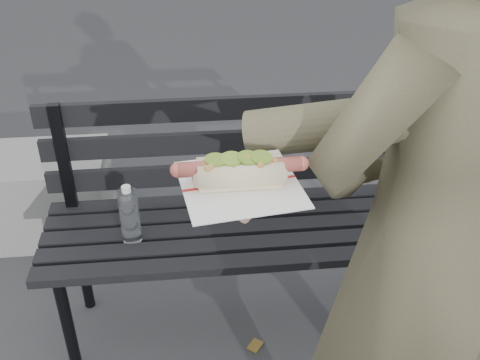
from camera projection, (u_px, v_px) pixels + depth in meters
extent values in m
cylinder|color=black|center=(69.00, 328.00, 1.88)|extent=(0.04, 0.04, 0.45)
cylinder|color=black|center=(82.00, 262.00, 2.16)|extent=(0.04, 0.04, 0.45)
cylinder|color=black|center=(453.00, 299.00, 1.99)|extent=(0.04, 0.04, 0.45)
cylinder|color=black|center=(417.00, 240.00, 2.28)|extent=(0.04, 0.04, 0.45)
cube|color=black|center=(269.00, 262.00, 1.80)|extent=(1.50, 0.07, 0.03)
cube|color=black|center=(265.00, 244.00, 1.88)|extent=(1.50, 0.07, 0.03)
cube|color=black|center=(261.00, 228.00, 1.95)|extent=(1.50, 0.07, 0.03)
cube|color=black|center=(258.00, 213.00, 2.03)|extent=(1.50, 0.07, 0.03)
cube|color=black|center=(255.00, 199.00, 2.10)|extent=(1.50, 0.07, 0.03)
cube|color=black|center=(64.00, 160.00, 1.94)|extent=(0.04, 0.03, 0.42)
cube|color=black|center=(436.00, 141.00, 2.06)|extent=(0.04, 0.03, 0.42)
cube|color=black|center=(254.00, 171.00, 2.07)|extent=(1.50, 0.02, 0.08)
cube|color=black|center=(255.00, 140.00, 2.00)|extent=(1.50, 0.02, 0.08)
cube|color=black|center=(255.00, 107.00, 1.93)|extent=(1.50, 0.02, 0.08)
cylinder|color=white|center=(130.00, 216.00, 1.82)|extent=(0.06, 0.06, 0.19)
cylinder|color=white|center=(126.00, 189.00, 1.77)|extent=(0.03, 0.03, 0.02)
imported|color=#4F4734|center=(427.00, 245.00, 1.20)|extent=(0.76, 0.63, 1.77)
cylinder|color=#4F4734|center=(383.00, 119.00, 1.00)|extent=(0.51, 0.23, 0.19)
cylinder|color=#D8A384|center=(263.00, 186.00, 0.94)|extent=(0.09, 0.08, 0.07)
ellipsoid|color=#D8A384|center=(240.00, 193.00, 0.93)|extent=(0.10, 0.11, 0.03)
cylinder|color=#D8A384|center=(208.00, 204.00, 0.90)|extent=(0.05, 0.02, 0.02)
cylinder|color=#D8A384|center=(207.00, 197.00, 0.91)|extent=(0.05, 0.02, 0.02)
cylinder|color=#D8A384|center=(206.00, 190.00, 0.93)|extent=(0.05, 0.02, 0.02)
cylinder|color=#D8A384|center=(206.00, 184.00, 0.95)|extent=(0.05, 0.02, 0.02)
cylinder|color=#D8A384|center=(250.00, 211.00, 0.88)|extent=(0.04, 0.05, 0.02)
cube|color=white|center=(240.00, 184.00, 0.92)|extent=(0.21, 0.21, 0.00)
cube|color=#B21E1E|center=(240.00, 183.00, 0.92)|extent=(0.19, 0.03, 0.00)
cylinder|color=#B85046|center=(240.00, 167.00, 0.90)|extent=(0.20, 0.02, 0.02)
sphere|color=#B85046|center=(178.00, 170.00, 0.89)|extent=(0.03, 0.02, 0.02)
sphere|color=#B85046|center=(301.00, 164.00, 0.91)|extent=(0.03, 0.02, 0.02)
sphere|color=#9E6B2D|center=(211.00, 168.00, 0.88)|extent=(0.01, 0.01, 0.01)
sphere|color=#9E6B2D|center=(215.00, 163.00, 0.89)|extent=(0.01, 0.01, 0.01)
sphere|color=#9E6B2D|center=(273.00, 160.00, 0.90)|extent=(0.01, 0.01, 0.01)
sphere|color=#9E6B2D|center=(228.00, 160.00, 0.91)|extent=(0.01, 0.01, 0.01)
sphere|color=#9E6B2D|center=(234.00, 168.00, 0.88)|extent=(0.01, 0.01, 0.01)
sphere|color=#9E6B2D|center=(251.00, 163.00, 0.91)|extent=(0.01, 0.01, 0.01)
sphere|color=#9E6B2D|center=(278.00, 162.00, 0.91)|extent=(0.01, 0.01, 0.01)
sphere|color=#9E6B2D|center=(211.00, 165.00, 0.90)|extent=(0.01, 0.01, 0.01)
sphere|color=#9E6B2D|center=(233.00, 167.00, 0.89)|extent=(0.01, 0.01, 0.01)
sphere|color=#9E6B2D|center=(216.00, 162.00, 0.91)|extent=(0.01, 0.01, 0.01)
sphere|color=#9E6B2D|center=(241.00, 162.00, 0.90)|extent=(0.01, 0.01, 0.01)
sphere|color=#9E6B2D|center=(275.00, 160.00, 0.90)|extent=(0.01, 0.01, 0.01)
sphere|color=#9E6B2D|center=(207.00, 167.00, 0.89)|extent=(0.01, 0.01, 0.01)
sphere|color=#9E6B2D|center=(260.00, 165.00, 0.88)|extent=(0.01, 0.01, 0.01)
sphere|color=#9E6B2D|center=(206.00, 167.00, 0.88)|extent=(0.01, 0.01, 0.01)
sphere|color=#9E6B2D|center=(206.00, 163.00, 0.90)|extent=(0.01, 0.01, 0.01)
sphere|color=#9E6B2D|center=(245.00, 155.00, 0.91)|extent=(0.01, 0.01, 0.01)
sphere|color=#9E6B2D|center=(208.00, 169.00, 0.88)|extent=(0.01, 0.01, 0.01)
sphere|color=#9E6B2D|center=(223.00, 167.00, 0.89)|extent=(0.01, 0.01, 0.01)
sphere|color=#9E6B2D|center=(250.00, 156.00, 0.92)|extent=(0.01, 0.01, 0.01)
sphere|color=#9E6B2D|center=(257.00, 162.00, 0.91)|extent=(0.01, 0.01, 0.01)
sphere|color=#9E6B2D|center=(244.00, 162.00, 0.89)|extent=(0.01, 0.01, 0.01)
sphere|color=#9E6B2D|center=(249.00, 159.00, 0.90)|extent=(0.01, 0.01, 0.01)
sphere|color=#9E6B2D|center=(215.00, 162.00, 0.90)|extent=(0.01, 0.01, 0.01)
sphere|color=#9E6B2D|center=(267.00, 159.00, 0.91)|extent=(0.01, 0.01, 0.01)
sphere|color=#9E6B2D|center=(223.00, 157.00, 0.91)|extent=(0.01, 0.01, 0.01)
sphere|color=#9E6B2D|center=(246.00, 158.00, 0.91)|extent=(0.01, 0.01, 0.01)
sphere|color=#9E6B2D|center=(204.00, 163.00, 0.89)|extent=(0.01, 0.01, 0.01)
cylinder|color=olive|center=(216.00, 160.00, 0.89)|extent=(0.04, 0.04, 0.01)
cylinder|color=olive|center=(232.00, 159.00, 0.89)|extent=(0.04, 0.04, 0.01)
cylinder|color=olive|center=(248.00, 157.00, 0.89)|extent=(0.04, 0.04, 0.01)
cylinder|color=olive|center=(261.00, 157.00, 0.89)|extent=(0.04, 0.04, 0.01)
cube|color=brown|center=(473.00, 307.00, 2.27)|extent=(0.08, 0.07, 0.00)
cube|color=brown|center=(432.00, 168.00, 3.20)|extent=(0.08, 0.09, 0.00)
cube|color=brown|center=(60.00, 148.00, 3.39)|extent=(0.05, 0.05, 0.00)
cube|color=brown|center=(311.00, 144.00, 3.44)|extent=(0.09, 0.07, 0.00)
cube|color=brown|center=(407.00, 283.00, 2.39)|extent=(0.05, 0.05, 0.00)
cube|color=brown|center=(255.00, 345.00, 2.10)|extent=(0.07, 0.07, 0.00)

